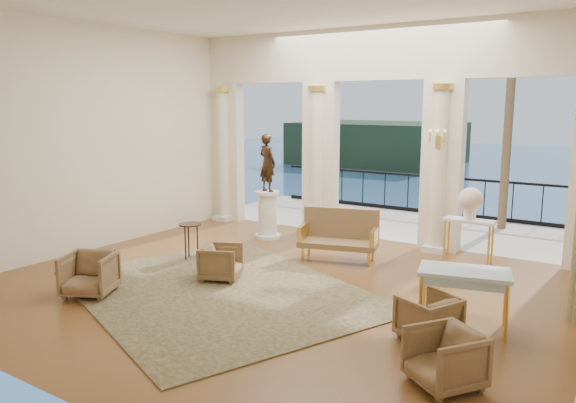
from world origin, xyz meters
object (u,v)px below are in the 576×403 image
Objects in this scene: armchair_d at (221,261)px; armchair_b at (445,356)px; settee at (339,235)px; statue at (267,163)px; pedestal at (268,216)px; console_table at (469,227)px; game_table at (465,276)px; side_table at (190,229)px; armchair_a at (89,272)px; armchair_c at (428,316)px.

armchair_b is at bearing -133.87° from armchair_d.
settee is 1.26× the size of statue.
console_table is at bearing 4.40° from pedestal.
game_table is 5.33m from side_table.
armchair_a is 1.08× the size of armchair_b.
armchair_c is at bearing -125.24° from game_table.
armchair_d is 1.47m from side_table.
game_table is at bearing -74.73° from console_table.
armchair_a is 4.52m from settee.
armchair_c is at bearing -60.85° from settee.
armchair_d is 0.63× the size of pedestal.
statue is (-1.07, 2.85, 1.33)m from armchair_d.
pedestal is at bearing -99.99° from armchair_c.
armchair_d is (1.18, 1.73, -0.04)m from armchair_a.
console_table is at bearing 137.99° from armchair_b.
settee is 2.54m from statue.
armchair_b is 4.81m from console_table.
settee is 2.37m from console_table.
game_table reaches higher than side_table.
armchair_a is at bearing 120.79° from armchair_d.
armchair_a is 0.58× the size of game_table.
statue is 1.39× the size of console_table.
armchair_a reaches higher than armchair_c.
side_table is at bearing -95.60° from pedestal.
armchair_a is 1.12× the size of armchair_d.
statue is at bearing 61.14° from armchair_a.
armchair_c is 0.63× the size of pedestal.
statue reaches higher than armchair_a.
pedestal is (0.11, 4.58, 0.13)m from armchair_a.
console_table is (-0.56, 3.65, 0.38)m from armchair_c.
statue is (0.00, 0.00, 1.16)m from pedestal.
settee is 3.57m from game_table.
settee is (-2.70, 2.65, 0.15)m from armchair_c.
armchair_a is at bearing -142.71° from armchair_b.
game_table reaches higher than armchair_b.
armchair_d is 3.33m from statue.
statue reaches higher than armchair_d.
statue reaches higher than pedestal.
armchair_d is 2.44m from settee.
armchair_b is at bearing -94.20° from game_table.
console_table is at bearing 29.51° from side_table.
armchair_c is 3.80m from armchair_d.
statue is at bearing 0.00° from pedestal.
settee is 1.75× the size of console_table.
side_table is at bearing 38.92° from armchair_d.
game_table is at bearing -4.90° from side_table.
side_table reaches higher than armchair_b.
armchair_a is 0.71× the size of pedestal.
armchair_b is at bearing -38.84° from pedestal.
settee is at bearing -51.02° from armchair_d.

